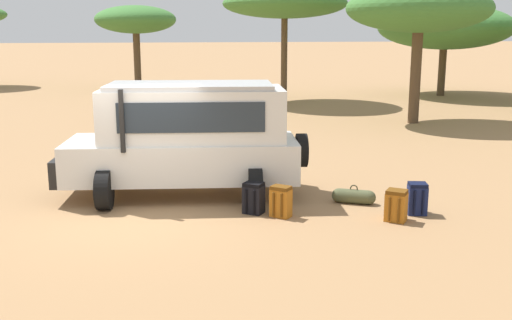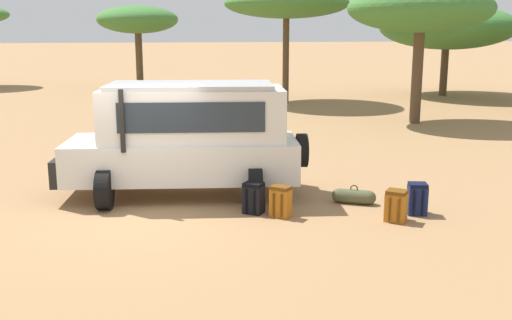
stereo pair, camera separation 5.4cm
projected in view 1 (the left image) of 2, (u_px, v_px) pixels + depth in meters
ground_plane at (140, 216)px, 11.66m from camera, size 320.00×320.00×0.00m
safari_vehicle at (187, 137)px, 12.84m from camera, size 5.45×3.11×2.44m
backpack_beside_front_wheel at (281, 202)px, 11.54m from camera, size 0.47×0.46×0.61m
backpack_cluster_center at (254, 198)px, 11.77m from camera, size 0.48×0.49×0.62m
backpack_near_rear_wheel at (396, 206)px, 11.29m from camera, size 0.50×0.51×0.61m
backpack_outermost at (417, 199)px, 11.71m from camera, size 0.42×0.46×0.63m
duffel_bag_low_black_case at (354, 196)px, 12.45m from camera, size 0.85×0.57×0.40m
acacia_tree_left_mid at (136, 20)px, 35.13m from camera, size 4.74×5.13×4.94m
acacia_tree_centre_back at (285, 4)px, 28.52m from camera, size 5.94×6.40×5.46m
acacia_tree_right_mid at (419, 9)px, 22.32m from camera, size 5.54×4.79×5.21m
acacia_tree_far_right at (445, 27)px, 32.06m from camera, size 7.06×7.63×4.86m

